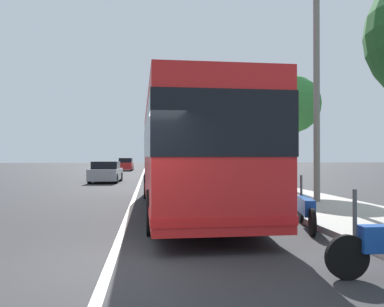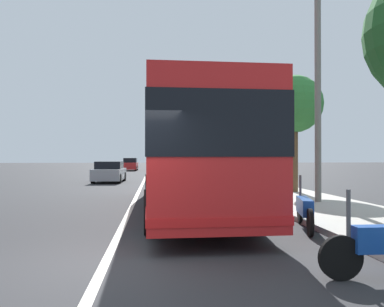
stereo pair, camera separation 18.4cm
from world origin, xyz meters
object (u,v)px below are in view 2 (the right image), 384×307
(roadside_tree_mid_block, at_px, (294,105))
(car_far_distant, at_px, (130,165))
(car_side_street, at_px, (109,172))
(coach_bus, at_px, (186,151))
(motorcycle_by_tree, at_px, (304,209))
(utility_pole, at_px, (318,101))

(roadside_tree_mid_block, bearing_deg, car_far_distant, 16.18)
(car_side_street, bearing_deg, roadside_tree_mid_block, 46.25)
(coach_bus, xyz_separation_m, car_side_street, (14.40, 4.09, -1.24))
(car_side_street, bearing_deg, car_far_distant, -177.87)
(motorcycle_by_tree, relative_size, car_far_distant, 0.50)
(motorcycle_by_tree, height_order, car_far_distant, car_far_distant)
(motorcycle_by_tree, bearing_deg, coach_bus, 49.27)
(coach_bus, xyz_separation_m, car_far_distant, (37.09, 4.09, -1.16))
(coach_bus, relative_size, car_far_distant, 2.63)
(car_far_distant, distance_m, roadside_tree_mid_block, 33.86)
(motorcycle_by_tree, height_order, car_side_street, car_side_street)
(car_side_street, bearing_deg, motorcycle_by_tree, 22.38)
(motorcycle_by_tree, relative_size, roadside_tree_mid_block, 0.41)
(coach_bus, bearing_deg, utility_pole, -81.55)
(utility_pole, bearing_deg, car_side_street, 32.95)
(utility_pole, bearing_deg, roadside_tree_mid_block, -8.28)
(car_far_distant, xyz_separation_m, utility_pole, (-36.29, -8.82, 2.92))
(roadside_tree_mid_block, distance_m, utility_pole, 3.99)
(utility_pole, bearing_deg, car_far_distant, 13.66)
(coach_bus, relative_size, utility_pole, 1.61)
(motorcycle_by_tree, relative_size, car_side_street, 0.54)
(roadside_tree_mid_block, relative_size, utility_pole, 0.74)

